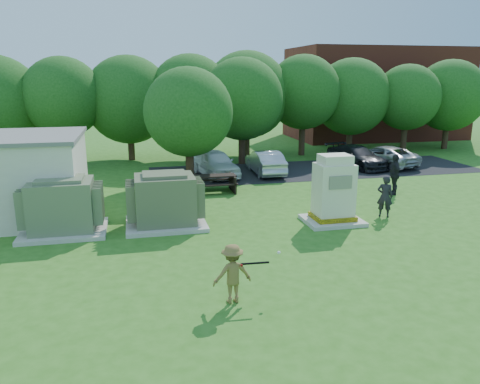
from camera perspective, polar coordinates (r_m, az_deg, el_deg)
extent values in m
plane|color=#2D6619|center=(14.51, 3.58, -8.75)|extent=(120.00, 120.00, 0.00)
cube|color=maroon|center=(45.45, 16.14, 11.47)|extent=(15.00, 8.00, 8.00)
cube|color=#232326|center=(29.02, 9.32, 2.71)|extent=(20.00, 6.00, 0.01)
cube|color=beige|center=(18.37, -20.61, -4.45)|extent=(3.00, 2.40, 0.15)
cube|color=#647150|center=(18.10, -20.88, -1.51)|extent=(2.20, 1.80, 1.80)
cube|color=#647150|center=(17.88, -21.14, 1.45)|extent=(1.60, 1.30, 0.12)
cube|color=#647150|center=(18.32, -24.81, -1.64)|extent=(0.32, 1.50, 1.35)
cube|color=#647150|center=(17.95, -16.87, -1.23)|extent=(0.32, 1.50, 1.35)
cube|color=beige|center=(18.21, -9.00, -3.85)|extent=(3.00, 2.40, 0.15)
cube|color=#5B6144|center=(17.94, -9.11, -0.88)|extent=(2.20, 1.80, 1.80)
cube|color=#5B6144|center=(17.72, -9.23, 2.12)|extent=(1.60, 1.30, 0.12)
cube|color=#5B6144|center=(17.90, -13.17, -1.03)|extent=(0.32, 1.50, 1.35)
cube|color=#5B6144|center=(18.05, -5.10, -0.58)|extent=(0.32, 1.50, 1.35)
cube|color=beige|center=(18.74, 11.17, -3.42)|extent=(2.21, 1.80, 0.15)
cube|color=yellow|center=(18.70, 11.19, -2.94)|extent=(1.55, 1.25, 0.18)
cube|color=beige|center=(18.41, 11.35, 0.32)|extent=(1.40, 1.10, 2.01)
cube|color=beige|center=(18.17, 11.53, 3.93)|extent=(1.15, 0.90, 0.35)
cube|color=gray|center=(17.81, 12.18, 1.14)|extent=(0.90, 0.04, 0.50)
cube|color=black|center=(23.00, -3.03, 2.00)|extent=(2.00, 0.78, 0.07)
cube|color=black|center=(23.66, -3.28, 1.51)|extent=(2.00, 0.28, 0.06)
cube|color=black|center=(22.48, -2.75, 0.85)|extent=(2.00, 0.28, 0.06)
cube|color=black|center=(22.96, -5.15, 0.89)|extent=(0.09, 1.50, 0.82)
cube|color=black|center=(23.25, -0.91, 1.11)|extent=(0.09, 1.50, 0.82)
imported|color=brown|center=(11.92, -0.94, -9.93)|extent=(1.05, 0.67, 1.55)
imported|color=black|center=(19.81, 17.25, -0.51)|extent=(0.74, 0.66, 1.70)
imported|color=black|center=(23.68, 18.30, 2.07)|extent=(0.75, 1.24, 1.98)
imported|color=white|center=(26.79, -3.01, 3.55)|extent=(2.49, 4.61, 1.49)
imported|color=#B9B8BE|center=(27.35, 3.11, 3.65)|extent=(1.50, 4.20, 1.38)
imported|color=black|center=(30.18, 14.03, 4.19)|extent=(2.95, 4.94, 1.34)
imported|color=#AFAFB4|center=(31.03, 17.06, 4.22)|extent=(3.39, 5.11, 1.30)
cylinder|color=black|center=(11.91, 1.55, -8.69)|extent=(0.85, 0.10, 0.06)
cylinder|color=maroon|center=(11.76, -0.23, -8.98)|extent=(0.22, 0.07, 0.06)
sphere|color=white|center=(12.31, 4.76, -7.37)|extent=(0.09, 0.09, 0.09)
cylinder|color=#47301E|center=(33.52, -26.98, 4.95)|extent=(0.44, 0.44, 2.40)
cylinder|color=#47301E|center=(32.16, -20.32, 5.64)|extent=(0.44, 0.44, 2.80)
sphere|color=#235B1C|center=(31.91, -20.77, 10.79)|extent=(5.00, 5.00, 5.00)
cylinder|color=#47301E|center=(32.72, -13.13, 5.84)|extent=(0.44, 0.44, 2.30)
sphere|color=#235B1C|center=(32.45, -13.42, 10.89)|extent=(5.80, 5.80, 5.80)
cylinder|color=#47301E|center=(32.03, -5.94, 6.32)|extent=(0.44, 0.44, 2.70)
sphere|color=#235B1C|center=(31.77, -6.08, 11.63)|extent=(5.40, 5.40, 5.40)
cylinder|color=#47301E|center=(33.35, 0.81, 6.52)|extent=(0.44, 0.44, 2.50)
sphere|color=#235B1C|center=(33.09, 0.83, 11.77)|extent=(6.00, 6.00, 6.00)
cylinder|color=#47301E|center=(34.12, 7.56, 6.91)|extent=(0.44, 0.44, 2.90)
sphere|color=#235B1C|center=(33.88, 7.73, 11.97)|extent=(5.20, 5.20, 5.20)
cylinder|color=#47301E|center=(36.27, 13.19, 6.69)|extent=(0.44, 0.44, 2.40)
sphere|color=#235B1C|center=(36.03, 13.45, 11.23)|extent=(5.60, 5.60, 5.60)
cylinder|color=#47301E|center=(37.42, 19.36, 6.64)|extent=(0.44, 0.44, 2.60)
sphere|color=#235B1C|center=(37.20, 19.70, 10.82)|extent=(4.80, 4.80, 4.80)
cylinder|color=#47301E|center=(40.17, 23.77, 6.63)|extent=(0.44, 0.44, 2.50)
sphere|color=#235B1C|center=(39.96, 24.18, 10.70)|extent=(5.40, 5.40, 5.40)
cylinder|color=#47301E|center=(24.88, -6.14, 3.74)|extent=(0.44, 0.44, 2.40)
sphere|color=#235B1C|center=(24.55, -6.30, 9.67)|extent=(4.60, 4.60, 4.60)
cylinder|color=#47301E|center=(30.41, 0.23, 5.89)|extent=(0.44, 0.44, 2.60)
sphere|color=#235B1C|center=(30.14, 0.24, 11.28)|extent=(5.20, 5.20, 5.20)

